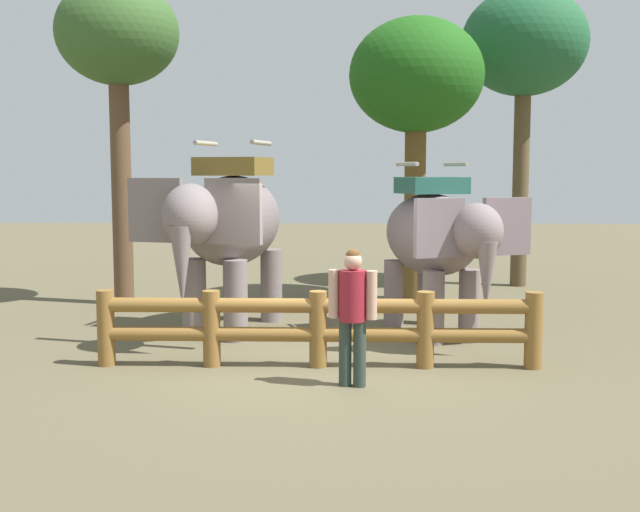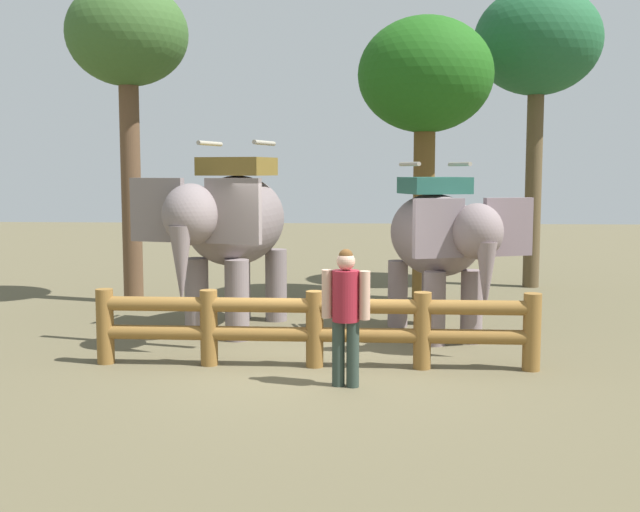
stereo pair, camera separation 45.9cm
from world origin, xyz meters
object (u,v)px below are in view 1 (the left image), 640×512
(tourist_woman_in_black, at_px, (353,307))
(tree_far_right, at_px, (524,47))
(elephant_center, at_px, (437,239))
(tree_back_center, at_px, (416,81))
(tree_far_left, at_px, (118,42))
(log_fence, at_px, (318,324))
(elephant_near_left, at_px, (229,225))

(tourist_woman_in_black, bearing_deg, tree_far_right, 65.31)
(elephant_center, relative_size, tree_back_center, 0.58)
(tourist_woman_in_black, xyz_separation_m, tree_far_left, (-4.50, 6.10, 4.19))
(log_fence, bearing_deg, tree_far_left, 128.31)
(tourist_woman_in_black, relative_size, tree_back_center, 0.30)
(log_fence, bearing_deg, tree_back_center, 72.22)
(log_fence, xyz_separation_m, tree_far_left, (-4.05, 5.13, 4.59))
(tree_back_center, bearing_deg, elephant_center, -90.04)
(elephant_near_left, relative_size, tree_far_left, 0.59)
(elephant_near_left, xyz_separation_m, tree_far_left, (-2.52, 2.77, 3.41))
(tree_far_right, bearing_deg, tree_far_left, -162.44)
(log_fence, xyz_separation_m, elephant_near_left, (-1.53, 2.35, 1.18))
(tree_back_center, xyz_separation_m, tree_far_right, (2.63, 2.02, 0.97))
(log_fence, height_order, tree_back_center, tree_back_center)
(elephant_near_left, relative_size, tourist_woman_in_black, 2.20)
(log_fence, relative_size, elephant_near_left, 1.61)
(elephant_center, bearing_deg, tree_back_center, 89.96)
(log_fence, bearing_deg, tree_far_right, 60.13)
(log_fence, height_order, elephant_center, elephant_center)
(tree_far_left, height_order, tree_back_center, tree_far_left)
(elephant_center, distance_m, tourist_woman_in_black, 3.44)
(log_fence, bearing_deg, elephant_near_left, 123.05)
(tree_back_center, bearing_deg, tree_far_left, -173.35)
(log_fence, distance_m, tree_far_left, 7.98)
(tree_back_center, distance_m, tree_far_right, 3.45)
(tourist_woman_in_black, xyz_separation_m, tree_far_right, (4.05, 8.80, 4.48))
(log_fence, xyz_separation_m, tree_far_right, (4.50, 7.83, 4.88))
(tourist_woman_in_black, relative_size, tree_far_right, 0.25)
(elephant_center, bearing_deg, elephant_near_left, 175.92)
(tree_back_center, bearing_deg, tree_far_right, 37.45)
(elephant_near_left, xyz_separation_m, tree_back_center, (3.40, 3.46, 2.72))
(elephant_near_left, bearing_deg, tourist_woman_in_black, -59.18)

